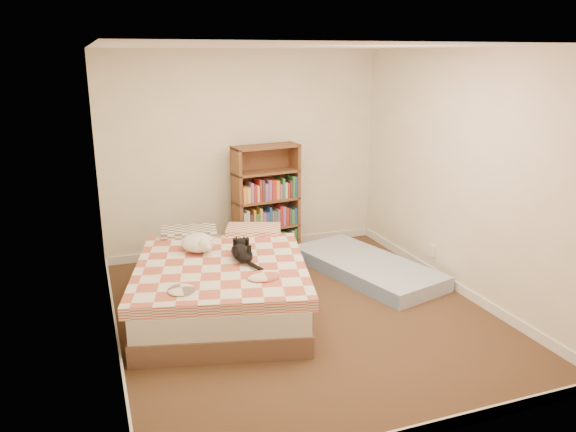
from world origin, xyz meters
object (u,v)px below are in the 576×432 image
object	(u,v)px
black_cat	(241,252)
floor_mattress	(366,267)
white_dog	(199,243)
bed	(221,281)
bookshelf	(266,213)

from	to	relation	value
black_cat	floor_mattress	bearing A→B (deg)	25.51
black_cat	white_dog	distance (m)	0.49
bed	white_dog	size ratio (longest dim) A/B	5.16
bookshelf	white_dog	distance (m)	1.54
bed	white_dog	world-z (taller)	white_dog
bookshelf	bed	bearing A→B (deg)	-131.58
bookshelf	white_dog	xyz separation A→B (m)	(-1.06, -1.12, 0.09)
bed	bookshelf	xyz separation A→B (m)	(0.91, 1.35, 0.26)
floor_mattress	bookshelf	bearing A→B (deg)	113.03
bookshelf	floor_mattress	bearing A→B (deg)	-59.52
bookshelf	white_dog	bearing A→B (deg)	-141.33
floor_mattress	bed	bearing A→B (deg)	173.33
bed	floor_mattress	distance (m)	1.79
bookshelf	floor_mattress	world-z (taller)	bookshelf
white_dog	floor_mattress	bearing A→B (deg)	28.07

